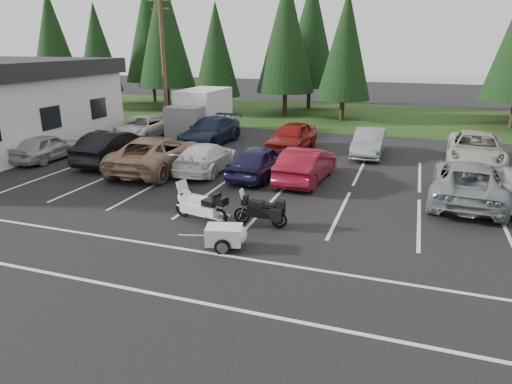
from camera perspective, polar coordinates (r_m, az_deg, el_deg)
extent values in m
plane|color=black|center=(16.48, -1.20, -2.57)|extent=(120.00, 120.00, 0.00)
cube|color=#213711|center=(39.26, 11.17, 9.31)|extent=(80.00, 16.00, 0.01)
cube|color=slate|center=(69.71, 18.35, 12.51)|extent=(70.00, 50.00, 0.02)
cylinder|color=#473321|center=(30.62, -11.47, 15.34)|extent=(0.26, 0.26, 9.00)
cube|color=#473321|center=(30.69, -11.94, 22.44)|extent=(1.60, 0.12, 0.12)
cube|color=#473321|center=(30.65, -11.88, 21.51)|extent=(1.20, 0.10, 0.10)
cube|color=silver|center=(18.26, 0.97, -0.45)|extent=(32.00, 16.00, 0.01)
cylinder|color=#332316|center=(50.00, -23.39, 11.48)|extent=(0.36, 0.36, 2.50)
cone|color=black|center=(49.78, -24.13, 17.17)|extent=(4.58, 4.58, 8.84)
cylinder|color=#332316|center=(45.19, -18.69, 11.22)|extent=(0.36, 0.36, 2.16)
cone|color=black|center=(44.94, -19.26, 16.68)|extent=(3.96, 3.96, 7.65)
cylinder|color=#332316|center=(43.17, -10.93, 11.97)|extent=(0.36, 0.36, 2.78)
cone|color=black|center=(42.95, -11.40, 19.36)|extent=(5.10, 5.10, 9.86)
cylinder|color=#332316|center=(39.49, -4.84, 11.18)|extent=(0.36, 0.36, 2.11)
cone|color=black|center=(39.21, -5.01, 17.32)|extent=(3.87, 3.87, 7.48)
cylinder|color=#332316|center=(39.03, 3.63, 11.50)|extent=(0.36, 0.36, 2.62)
cone|color=black|center=(38.77, 3.79, 19.20)|extent=(4.80, 4.80, 9.27)
cylinder|color=#332316|center=(36.75, 10.72, 10.52)|extent=(0.36, 0.36, 2.26)
cone|color=black|center=(36.45, 11.15, 17.56)|extent=(4.14, 4.14, 7.99)
cylinder|color=#332316|center=(48.79, -12.63, 12.60)|extent=(0.36, 0.36, 2.88)
cone|color=black|center=(48.61, -13.13, 19.36)|extent=(5.28, 5.28, 10.20)
cylinder|color=#332316|center=(43.22, 6.62, 12.13)|extent=(0.36, 0.36, 2.71)
cone|color=black|center=(42.99, 6.89, 19.33)|extent=(4.97, 4.97, 9.61)
imported|color=#AFB0B4|center=(26.08, -24.68, 5.14)|extent=(1.65, 4.06, 1.38)
imported|color=black|center=(24.25, -17.25, 5.43)|extent=(1.83, 5.02, 1.64)
imported|color=#9C765B|center=(22.25, -12.35, 4.74)|extent=(3.19, 6.14, 1.65)
imported|color=white|center=(21.71, -6.21, 4.33)|extent=(2.08, 4.74, 1.36)
imported|color=#1B173B|center=(20.62, 0.44, 3.89)|extent=(2.08, 4.51, 1.50)
imported|color=maroon|center=(20.14, 6.35, 3.47)|extent=(1.93, 4.73, 1.52)
imported|color=gray|center=(19.18, 25.01, 1.17)|extent=(3.08, 5.88, 1.58)
imported|color=silver|center=(30.15, -14.08, 7.84)|extent=(2.57, 5.15, 1.40)
imported|color=#172139|center=(27.74, -5.75, 7.58)|extent=(2.55, 5.47, 1.55)
imported|color=maroon|center=(25.86, 4.51, 6.88)|extent=(2.28, 4.80, 1.59)
imported|color=gray|center=(25.45, 13.96, 6.04)|extent=(1.53, 4.34, 1.43)
imported|color=#B1AEA2|center=(25.26, 25.76, 4.85)|extent=(2.99, 5.86, 1.59)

